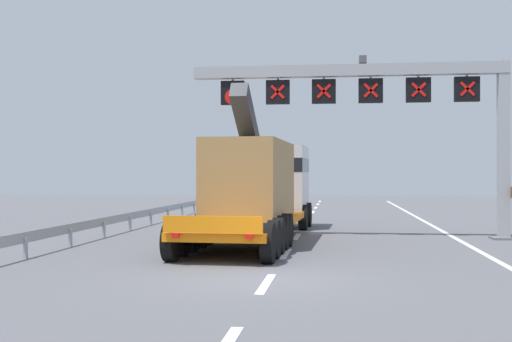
% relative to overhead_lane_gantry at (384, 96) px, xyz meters
% --- Properties ---
extents(ground, '(112.00, 112.00, 0.00)m').
position_rel_overhead_lane_gantry_xyz_m(ground, '(-3.56, -10.10, -5.37)').
color(ground, '#5B5B60').
extents(lane_markings, '(0.20, 50.69, 0.01)m').
position_rel_overhead_lane_gantry_xyz_m(lane_markings, '(-3.29, 7.94, -5.37)').
color(lane_markings, silver).
rests_on(lane_markings, ground).
extents(edge_line_right, '(0.20, 63.00, 0.01)m').
position_rel_overhead_lane_gantry_xyz_m(edge_line_right, '(2.64, 1.90, -5.37)').
color(edge_line_right, silver).
rests_on(edge_line_right, ground).
extents(overhead_lane_gantry, '(12.11, 0.90, 6.89)m').
position_rel_overhead_lane_gantry_xyz_m(overhead_lane_gantry, '(0.00, 0.00, 0.00)').
color(overhead_lane_gantry, '#9EA0A5').
rests_on(overhead_lane_gantry, ground).
extents(heavy_haul_truck_orange, '(3.54, 14.15, 5.30)m').
position_rel_overhead_lane_gantry_xyz_m(heavy_haul_truck_orange, '(-4.62, -0.17, -3.39)').
color(heavy_haul_truck_orange, orange).
rests_on(heavy_haul_truck_orange, ground).
extents(guardrail_left, '(0.13, 30.93, 0.76)m').
position_rel_overhead_lane_gantry_xyz_m(guardrail_left, '(-10.58, 3.36, -4.81)').
color(guardrail_left, '#999EA3').
rests_on(guardrail_left, ground).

